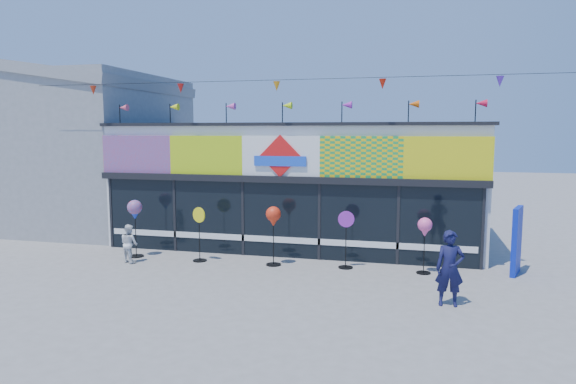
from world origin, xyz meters
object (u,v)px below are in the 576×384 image
(spinner_4, at_px, (425,229))
(spinner_2, at_px, (273,218))
(blue_sign, at_px, (517,241))
(spinner_0, at_px, (135,211))
(adult_man, at_px, (450,268))
(spinner_3, at_px, (346,238))
(child, at_px, (129,243))
(spinner_1, at_px, (199,233))

(spinner_4, bearing_deg, spinner_2, -177.83)
(blue_sign, bearing_deg, spinner_0, -158.10)
(spinner_0, bearing_deg, adult_man, -14.32)
(blue_sign, bearing_deg, adult_man, -103.76)
(blue_sign, xyz_separation_m, spinner_2, (-6.59, -0.68, 0.45))
(blue_sign, bearing_deg, spinner_3, -155.89)
(blue_sign, bearing_deg, child, -154.60)
(spinner_2, bearing_deg, child, -170.37)
(spinner_2, xyz_separation_m, spinner_3, (2.06, 0.20, -0.51))
(adult_man, bearing_deg, blue_sign, 55.55)
(spinner_1, bearing_deg, child, -161.98)
(blue_sign, xyz_separation_m, adult_man, (-1.89, -3.05, -0.08))
(spinner_0, relative_size, spinner_2, 1.03)
(spinner_0, relative_size, spinner_4, 1.15)
(spinner_2, bearing_deg, blue_sign, 5.89)
(spinner_0, bearing_deg, spinner_2, 0.77)
(spinner_2, bearing_deg, adult_man, -26.80)
(child, bearing_deg, spinner_2, -146.75)
(blue_sign, xyz_separation_m, spinner_0, (-10.95, -0.74, 0.49))
(spinner_1, height_order, spinner_3, spinner_3)
(blue_sign, height_order, spinner_0, blue_sign)
(spinner_0, bearing_deg, blue_sign, 3.85)
(spinner_3, relative_size, adult_man, 0.97)
(blue_sign, height_order, spinner_4, blue_sign)
(blue_sign, distance_m, spinner_2, 6.64)
(spinner_3, bearing_deg, blue_sign, 6.06)
(spinner_1, height_order, adult_man, adult_man)
(blue_sign, height_order, spinner_1, blue_sign)
(child, bearing_deg, blue_sign, -149.03)
(spinner_1, relative_size, spinner_2, 0.94)
(spinner_4, bearing_deg, child, -174.07)
(spinner_1, xyz_separation_m, spinner_3, (4.31, 0.28, 0.01))
(spinner_0, distance_m, adult_man, 9.37)
(spinner_1, distance_m, spinner_4, 6.46)
(spinner_1, height_order, spinner_2, spinner_2)
(blue_sign, distance_m, spinner_3, 4.55)
(spinner_1, relative_size, child, 1.43)
(blue_sign, bearing_deg, spinner_4, -149.72)
(spinner_0, relative_size, spinner_3, 1.08)
(child, bearing_deg, spinner_1, -138.36)
(spinner_3, bearing_deg, spinner_1, -176.31)
(spinner_0, distance_m, spinner_4, 8.56)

